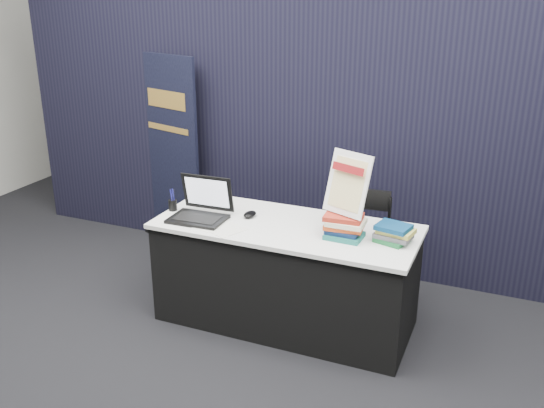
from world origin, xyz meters
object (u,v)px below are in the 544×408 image
(info_sign, at_px, (348,184))
(stacking_chair, at_px, (357,246))
(book_stack_tall, at_px, (344,226))
(book_stack_short, at_px, (394,233))
(laptop, at_px, (201,209))
(display_table, at_px, (286,274))
(pullup_banner, at_px, (171,162))

(info_sign, relative_size, stacking_chair, 0.47)
(book_stack_tall, distance_m, info_sign, 0.28)
(book_stack_short, relative_size, info_sign, 0.58)
(laptop, xyz_separation_m, info_sign, (1.02, 0.10, 0.29))
(book_stack_tall, bearing_deg, info_sign, 90.00)
(display_table, relative_size, book_stack_short, 7.42)
(display_table, xyz_separation_m, pullup_banner, (-1.51, 0.95, 0.39))
(book_stack_short, height_order, pullup_banner, pullup_banner)
(laptop, relative_size, book_stack_short, 1.62)
(display_table, distance_m, info_sign, 0.84)
(laptop, bearing_deg, pullup_banner, 128.45)
(laptop, height_order, stacking_chair, laptop)
(info_sign, bearing_deg, book_stack_short, 25.99)
(laptop, bearing_deg, stacking_chair, 25.96)
(book_stack_tall, distance_m, stacking_chair, 0.58)
(book_stack_short, xyz_separation_m, info_sign, (-0.31, -0.02, 0.29))
(display_table, distance_m, laptop, 0.75)
(book_stack_short, bearing_deg, info_sign, -175.93)
(book_stack_tall, relative_size, book_stack_short, 0.97)
(display_table, height_order, book_stack_tall, book_stack_tall)
(display_table, height_order, laptop, laptop)
(pullup_banner, bearing_deg, book_stack_short, -6.79)
(display_table, relative_size, laptop, 4.59)
(pullup_banner, bearing_deg, laptop, -33.30)
(stacking_chair, bearing_deg, info_sign, -90.73)
(stacking_chair, bearing_deg, pullup_banner, 159.97)
(laptop, bearing_deg, display_table, 8.48)
(book_stack_short, bearing_deg, stacking_chair, 129.34)
(pullup_banner, relative_size, stacking_chair, 1.96)
(book_stack_tall, height_order, book_stack_short, book_stack_tall)
(stacking_chair, bearing_deg, book_stack_tall, -90.98)
(book_stack_short, relative_size, pullup_banner, 0.14)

